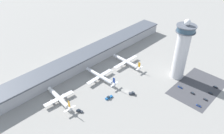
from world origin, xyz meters
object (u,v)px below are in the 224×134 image
at_px(service_truck_catering, 109,98).
at_px(car_maroon_suv, 205,100).
at_px(car_red_hatchback, 180,87).
at_px(service_truck_baggage, 79,111).
at_px(control_tower, 182,50).
at_px(car_yellow_taxi, 193,93).
at_px(service_truck_fuel, 132,94).
at_px(airplane_gate_alpha, 59,98).
at_px(car_black_suv, 199,106).
at_px(airplane_gate_bravo, 100,76).
at_px(airplane_gate_charlie, 126,62).
at_px(car_blue_compact, 215,87).
at_px(car_navy_sedan, 211,93).

height_order(service_truck_catering, car_maroon_suv, service_truck_catering).
bearing_deg(car_red_hatchback, service_truck_baggage, 152.90).
bearing_deg(control_tower, car_yellow_taxi, -118.49).
bearing_deg(service_truck_fuel, service_truck_baggage, 159.54).
xyz_separation_m(airplane_gate_alpha, car_yellow_taxi, (99.99, -86.42, -3.57)).
xyz_separation_m(car_red_hatchback, car_black_suv, (-12.19, -26.23, 0.05)).
bearing_deg(airplane_gate_bravo, service_truck_fuel, -82.47).
bearing_deg(airplane_gate_charlie, airplane_gate_bravo, 178.43).
distance_m(airplane_gate_charlie, car_red_hatchback, 69.24).
xyz_separation_m(control_tower, car_maroon_suv, (-14.50, -40.37, -32.90)).
bearing_deg(car_blue_compact, car_yellow_taxi, 154.16).
height_order(airplane_gate_alpha, car_blue_compact, airplane_gate_alpha).
distance_m(airplane_gate_charlie, service_truck_catering, 62.67).
bearing_deg(airplane_gate_alpha, car_black_suv, -48.44).
height_order(airplane_gate_alpha, car_yellow_taxi, airplane_gate_alpha).
distance_m(control_tower, service_truck_baggage, 119.84).
bearing_deg(airplane_gate_bravo, car_maroon_suv, -63.29).
bearing_deg(airplane_gate_alpha, control_tower, -27.40).
bearing_deg(car_red_hatchback, car_blue_compact, -45.40).
bearing_deg(car_navy_sedan, car_maroon_suv, -178.70).
bearing_deg(service_truck_catering, car_yellow_taxi, -41.29).
xyz_separation_m(service_truck_catering, service_truck_fuel, (20.21, -12.73, 0.23)).
distance_m(airplane_gate_charlie, car_yellow_taxi, 83.01).
bearing_deg(car_maroon_suv, service_truck_fuel, 127.61).
xyz_separation_m(service_truck_baggage, car_maroon_suv, (95.25, -75.77, -0.32)).
bearing_deg(car_yellow_taxi, airplane_gate_bravo, 120.19).
bearing_deg(car_black_suv, car_red_hatchback, 65.07).
bearing_deg(car_blue_compact, car_black_suv, 179.91).
relative_size(service_truck_catering, service_truck_baggage, 1.27).
distance_m(airplane_gate_charlie, car_navy_sedan, 97.76).
distance_m(control_tower, service_truck_fuel, 68.32).
bearing_deg(service_truck_fuel, car_maroon_suv, -52.39).
relative_size(airplane_gate_bravo, car_yellow_taxi, 9.93).
relative_size(airplane_gate_charlie, car_maroon_suv, 9.95).
bearing_deg(airplane_gate_bravo, car_navy_sedan, -57.69).
height_order(service_truck_fuel, service_truck_baggage, service_truck_fuel).
relative_size(airplane_gate_alpha, service_truck_baggage, 6.03).
bearing_deg(service_truck_baggage, car_navy_sedan, -35.05).
distance_m(car_black_suv, car_blue_compact, 38.11).
bearing_deg(car_yellow_taxi, service_truck_catering, 138.71).
xyz_separation_m(service_truck_fuel, car_navy_sedan, (55.87, -56.19, -0.49)).
height_order(control_tower, service_truck_fuel, control_tower).
height_order(airplane_gate_charlie, car_red_hatchback, airplane_gate_charlie).
distance_m(airplane_gate_bravo, service_truck_catering, 31.82).
height_order(airplane_gate_charlie, car_yellow_taxi, airplane_gate_charlie).
bearing_deg(service_truck_baggage, control_tower, -17.88).
distance_m(car_red_hatchback, car_navy_sedan, 29.77).
relative_size(car_black_suv, car_navy_sedan, 1.04).
bearing_deg(airplane_gate_alpha, service_truck_catering, -40.03).
height_order(airplane_gate_alpha, service_truck_baggage, airplane_gate_alpha).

